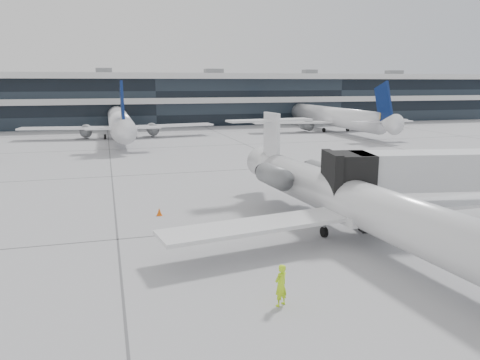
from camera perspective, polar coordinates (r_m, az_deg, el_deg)
name	(u,v)px	position (r m, az deg, el deg)	size (l,w,h in m)	color
ground	(273,226)	(31.13, 4.10, -5.57)	(220.00, 220.00, 0.00)	#9B9A9D
terminal	(151,101)	(110.43, -10.80, 9.40)	(170.00, 22.00, 10.00)	black
bg_jet_center	(120,137)	(83.42, -14.39, 5.07)	(32.00, 40.00, 9.60)	white
bg_jet_right	(331,131)	(93.50, 11.03, 5.91)	(32.00, 40.00, 9.60)	white
regional_jet	(357,202)	(28.56, 14.08, -2.59)	(23.90, 29.85, 6.89)	silver
jet_bridge	(463,171)	(33.00, 25.56, 1.04)	(16.10, 5.70, 5.18)	#AAACAF
ramp_worker	(281,285)	(20.24, 5.00, -12.65)	(0.67, 0.44, 1.84)	#C4FF1A
traffic_cone	(159,212)	(33.75, -9.81, -3.85)	(0.38, 0.38, 0.57)	#E65A0C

